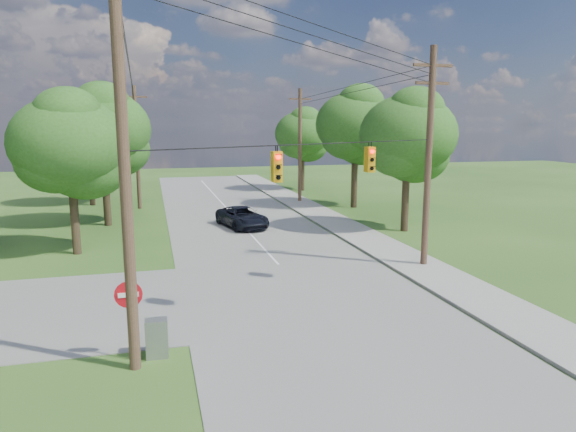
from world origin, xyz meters
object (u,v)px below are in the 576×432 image
object	(u,v)px
car_main_north	(242,217)
pole_north_e	(300,145)
do_not_enter_sign	(129,303)
pole_ne	(429,155)
control_cabinet	(157,338)
pole_north_w	(137,147)
pole_sw	(123,150)

from	to	relation	value
car_main_north	pole_north_e	bearing A→B (deg)	41.82
car_main_north	do_not_enter_sign	size ratio (longest dim) A/B	2.04
pole_ne	control_cabinet	xyz separation A→B (m)	(-12.87, -7.00, -4.88)
control_cabinet	do_not_enter_sign	bearing A→B (deg)	-177.53
pole_north_w	pole_ne	bearing A→B (deg)	-57.71
pole_ne	pole_north_e	bearing A→B (deg)	90.00
car_main_north	pole_north_w	bearing A→B (deg)	110.67
pole_ne	pole_north_w	bearing A→B (deg)	122.29
do_not_enter_sign	car_main_north	bearing A→B (deg)	70.42
pole_ne	control_cabinet	bearing A→B (deg)	-151.46
pole_ne	pole_north_e	distance (m)	22.00
pole_sw	pole_ne	xyz separation A→B (m)	(13.50, 7.60, -0.76)
pole_sw	pole_north_e	size ratio (longest dim) A/B	1.20
pole_north_w	do_not_enter_sign	bearing A→B (deg)	-89.44
car_main_north	do_not_enter_sign	xyz separation A→B (m)	(-6.60, -18.86, 1.05)
pole_north_w	pole_north_e	bearing A→B (deg)	0.00
pole_ne	pole_north_e	xyz separation A→B (m)	(-0.00, 22.00, -0.34)
pole_sw	control_cabinet	world-z (taller)	pole_sw
car_main_north	control_cabinet	size ratio (longest dim) A/B	4.19
pole_sw	do_not_enter_sign	xyz separation A→B (m)	(-0.12, 0.60, -4.46)
do_not_enter_sign	pole_ne	bearing A→B (deg)	26.93
pole_north_e	do_not_enter_sign	xyz separation A→B (m)	(-13.62, -29.00, -3.37)
pole_north_e	control_cabinet	xyz separation A→B (m)	(-12.87, -29.00, -4.54)
car_main_north	pole_sw	bearing A→B (deg)	-121.96
pole_north_e	pole_north_w	distance (m)	13.90
pole_sw	do_not_enter_sign	distance (m)	4.50
car_main_north	do_not_enter_sign	distance (m)	20.01
pole_ne	do_not_enter_sign	xyz separation A→B (m)	(-13.62, -7.00, -3.70)
pole_sw	car_main_north	world-z (taller)	pole_sw
do_not_enter_sign	pole_north_w	bearing A→B (deg)	90.28
pole_sw	control_cabinet	size ratio (longest dim) A/B	10.16
pole_north_e	car_main_north	distance (m)	13.09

